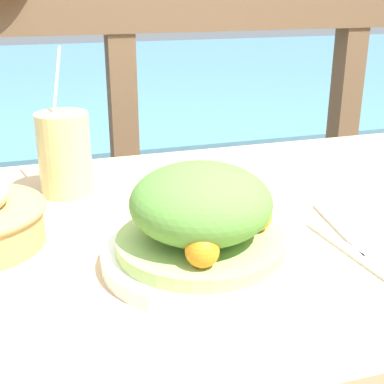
{
  "coord_description": "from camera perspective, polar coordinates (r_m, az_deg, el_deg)",
  "views": [
    {
      "loc": [
        -0.24,
        -0.7,
        1.07
      ],
      "look_at": [
        -0.03,
        -0.02,
        0.79
      ],
      "focal_mm": 50.0,
      "sensor_mm": 36.0,
      "label": 1
    }
  ],
  "objects": [
    {
      "name": "patio_table",
      "position": [
        0.86,
        1.53,
        -9.29
      ],
      "size": [
        1.2,
        0.74,
        0.73
      ],
      "color": "tan",
      "rests_on": "ground_plane"
    },
    {
      "name": "railing_fence",
      "position": [
        1.47,
        -7.32,
        7.33
      ],
      "size": [
        2.8,
        0.08,
        1.04
      ],
      "color": "brown",
      "rests_on": "ground_plane"
    },
    {
      "name": "fork",
      "position": [
        0.76,
        16.32,
        -5.92
      ],
      "size": [
        0.03,
        0.18,
        0.0
      ],
      "color": "silver",
      "rests_on": "patio_table"
    },
    {
      "name": "drink_glass",
      "position": [
        0.93,
        -13.45,
        3.98
      ],
      "size": [
        0.09,
        0.09,
        0.25
      ],
      "color": "#DBCC7F",
      "rests_on": "patio_table"
    },
    {
      "name": "sea_backdrop",
      "position": [
        4.0,
        -13.56,
        8.82
      ],
      "size": [
        12.0,
        4.0,
        0.48
      ],
      "color": "teal",
      "rests_on": "ground_plane"
    },
    {
      "name": "knife",
      "position": [
        0.82,
        15.56,
        -3.76
      ],
      "size": [
        0.04,
        0.18,
        0.0
      ],
      "color": "silver",
      "rests_on": "patio_table"
    },
    {
      "name": "salad_plate",
      "position": [
        0.68,
        0.96,
        -3.33
      ],
      "size": [
        0.26,
        0.26,
        0.13
      ],
      "color": "white",
      "rests_on": "patio_table"
    }
  ]
}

